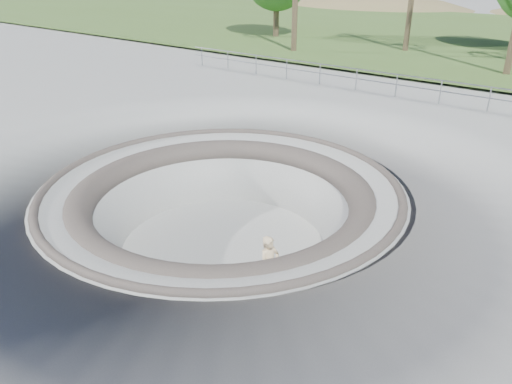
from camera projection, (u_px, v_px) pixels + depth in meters
ground at (222, 187)px, 14.19m from camera, size 180.00×180.00×0.00m
skate_bowl at (224, 242)px, 14.97m from camera, size 14.00×14.00×4.10m
grass_strip at (512, 39)px, 38.48m from camera, size 180.00×36.00×0.12m
safety_railing at (396, 85)px, 22.50m from camera, size 25.00×0.06×1.03m
skateboard at (269, 294)px, 12.64m from camera, size 0.84×0.34×0.09m
skater at (269, 266)px, 12.28m from camera, size 0.49×0.66×1.65m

